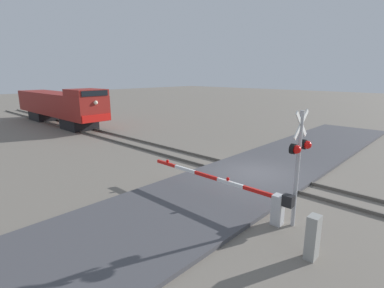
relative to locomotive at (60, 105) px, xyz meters
name	(u,v)px	position (x,y,z in m)	size (l,w,h in m)	color
ground_plane	(254,176)	(0.00, -23.27, -1.99)	(160.00, 160.00, 0.00)	slate
rail_track_left	(246,178)	(-0.72, -23.27, -1.91)	(0.08, 80.00, 0.15)	#59544C
rail_track_right	(261,171)	(0.72, -23.27, -1.91)	(0.08, 80.00, 0.15)	#59544C
road_surface	(254,174)	(0.00, -23.27, -1.91)	(36.00, 5.42, 0.15)	#47474C
locomotive	(60,105)	(0.00, 0.00, 0.00)	(2.88, 15.48, 3.85)	black
crossing_signal	(299,156)	(-3.56, -27.03, 0.56)	(1.18, 0.33, 4.09)	#ADADB2
crossing_gate	(252,195)	(-3.88, -25.50, -1.21)	(0.36, 6.96, 1.22)	silver
utility_cabinet	(313,237)	(-5.01, -28.23, -1.32)	(0.41, 0.31, 1.33)	#999993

